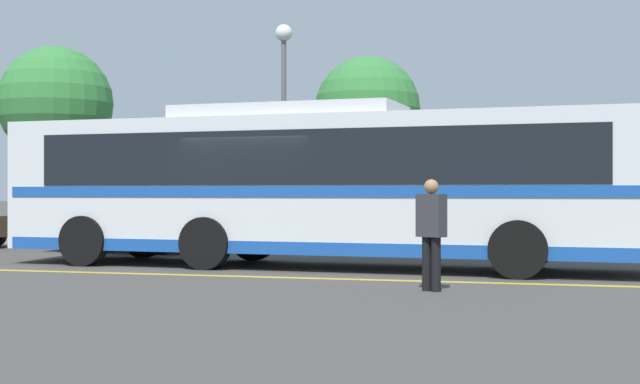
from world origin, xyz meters
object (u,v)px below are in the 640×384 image
object	(u,v)px
parked_car_1	(132,221)
tree_0	(368,110)
transit_bus	(319,182)
tree_2	(55,104)
pedestrian_0	(431,228)
street_lamp	(284,89)

from	to	relation	value
parked_car_1	tree_0	size ratio (longest dim) A/B	0.76
transit_bus	tree_2	xyz separation A→B (m)	(-11.29, 8.86, 2.69)
pedestrian_0	street_lamp	bearing A→B (deg)	-33.74
pedestrian_0	tree_2	xyz separation A→B (m)	(-14.00, 12.50, 3.41)
street_lamp	tree_0	size ratio (longest dim) A/B	1.12
tree_0	tree_2	world-z (taller)	tree_2
pedestrian_0	tree_0	bearing A→B (deg)	-45.66
street_lamp	tree_2	world-z (taller)	tree_2
tree_2	street_lamp	bearing A→B (deg)	-14.20
transit_bus	tree_0	bearing A→B (deg)	-170.96
transit_bus	tree_2	distance (m)	14.60
transit_bus	parked_car_1	size ratio (longest dim) A/B	3.14
transit_bus	street_lamp	xyz separation A→B (m)	(-2.84, 6.73, 2.66)
tree_0	tree_2	xyz separation A→B (m)	(-10.38, 0.10, 0.46)
parked_car_1	pedestrian_0	xyz separation A→B (m)	(8.42, -6.93, 0.18)
parked_car_1	street_lamp	distance (m)	5.72
street_lamp	tree_2	size ratio (longest dim) A/B	0.99
transit_bus	tree_0	size ratio (longest dim) A/B	2.40
tree_2	tree_0	bearing A→B (deg)	-0.54
pedestrian_0	tree_2	distance (m)	19.08
parked_car_1	street_lamp	xyz separation A→B (m)	(2.87, 3.44, 3.55)
street_lamp	tree_2	distance (m)	8.71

